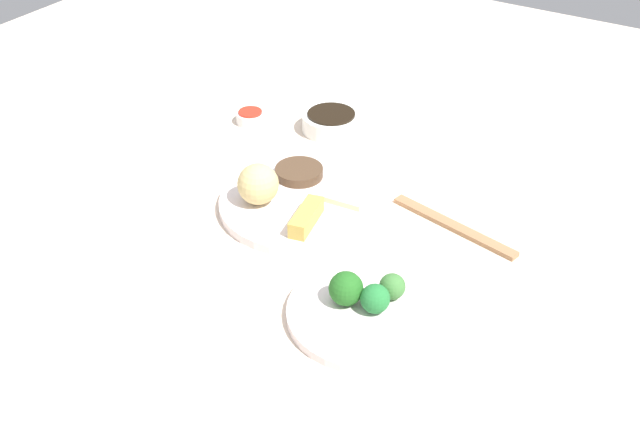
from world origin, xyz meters
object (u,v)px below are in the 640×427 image
at_px(soy_sauce_bowl, 331,123).
at_px(chopsticks_pair, 454,226).
at_px(main_plate, 303,203).
at_px(sauce_ramekin_sweet_and_sour, 251,118).
at_px(broccoli_plate, 367,313).

relative_size(soy_sauce_bowl, chopsticks_pair, 0.48).
xyz_separation_m(main_plate, soy_sauce_bowl, (-0.26, -0.10, 0.01)).
xyz_separation_m(main_plate, sauce_ramekin_sweet_and_sour, (-0.20, -0.25, 0.00)).
bearing_deg(broccoli_plate, main_plate, -129.18).
bearing_deg(soy_sauce_bowl, chopsticks_pair, 62.32).
bearing_deg(sauce_ramekin_sweet_and_sour, main_plate, 51.70).
relative_size(broccoli_plate, sauce_ramekin_sweet_and_sour, 3.94).
relative_size(main_plate, chopsticks_pair, 1.20).
xyz_separation_m(soy_sauce_bowl, sauce_ramekin_sweet_and_sour, (0.06, -0.15, -0.01)).
distance_m(main_plate, broccoli_plate, 0.29).
relative_size(broccoli_plate, soy_sauce_bowl, 1.99).
distance_m(broccoli_plate, soy_sauce_bowl, 0.54).
bearing_deg(broccoli_plate, sauce_ramekin_sweet_and_sour, -128.72).
bearing_deg(chopsticks_pair, sauce_ramekin_sweet_and_sour, -103.84).
relative_size(broccoli_plate, chopsticks_pair, 0.96).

